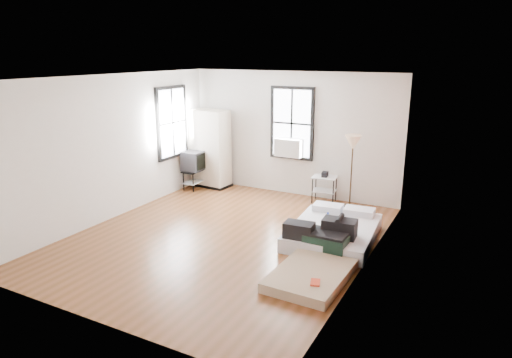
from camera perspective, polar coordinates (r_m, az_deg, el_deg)
The scene contains 8 objects.
ground at distance 8.24m, azimuth -3.97°, elevation -7.25°, with size 6.00×6.00×0.00m, color #573217.
room_shell at distance 7.93m, azimuth -1.40°, elevation 4.99°, with size 5.02×6.02×2.80m.
mattress_main at distance 8.18m, azimuth 9.58°, elevation -6.36°, with size 1.54×2.00×0.61m.
mattress_bare at distance 7.10m, azimuth 7.90°, elevation -10.21°, with size 1.03×1.88×0.40m.
wardrobe at distance 11.14m, azimuth -5.72°, elevation 3.79°, with size 0.99×0.62×1.87m.
side_table at distance 10.06m, azimuth 8.56°, elevation -0.34°, with size 0.57×0.48×0.69m.
floor_lamp at distance 9.62m, azimuth 12.01°, elevation 4.01°, with size 0.33×0.33×1.55m.
tv_stand at distance 11.01m, azimuth -7.72°, elevation 2.12°, with size 0.47×0.66×0.92m.
Camera 1 is at (4.02, -6.45, 3.19)m, focal length 32.00 mm.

